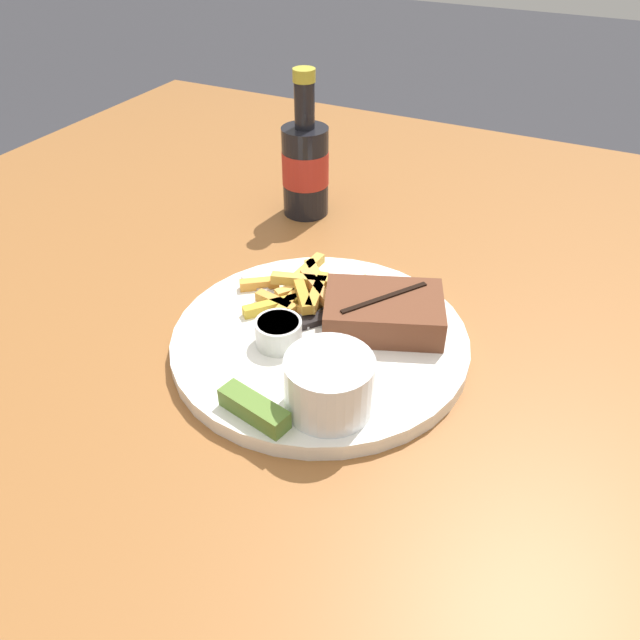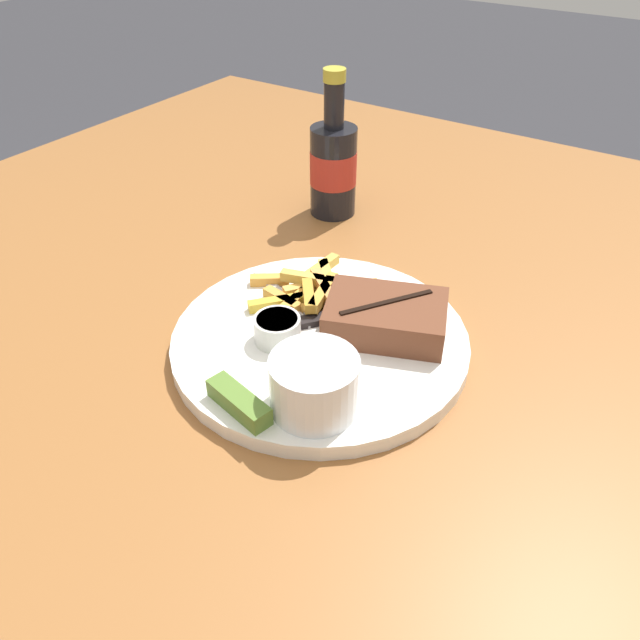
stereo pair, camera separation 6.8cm
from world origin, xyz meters
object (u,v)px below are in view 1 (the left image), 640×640
object	(u,v)px
dipping_sauce_cup	(279,331)
pickle_spear	(253,408)
beer_bottle	(305,165)
knife_utensil	(346,312)
steak_portion	(384,312)
fork_utensil	(274,298)
dinner_plate	(320,341)
coleslaw_cup	(329,382)

from	to	relation	value
dipping_sauce_cup	pickle_spear	bearing A→B (deg)	-73.47
pickle_spear	beer_bottle	size ratio (longest dim) A/B	0.37
knife_utensil	dipping_sauce_cup	bearing A→B (deg)	-169.52
steak_portion	fork_utensil	xyz separation A→B (m)	(-0.14, -0.01, -0.02)
dinner_plate	beer_bottle	xyz separation A→B (m)	(-0.17, 0.28, 0.07)
knife_utensil	dinner_plate	bearing A→B (deg)	-153.06
dinner_plate	dipping_sauce_cup	world-z (taller)	dipping_sauce_cup
coleslaw_cup	dipping_sauce_cup	size ratio (longest dim) A/B	1.68
dinner_plate	knife_utensil	size ratio (longest dim) A/B	2.35
fork_utensil	beer_bottle	world-z (taller)	beer_bottle
steak_portion	dipping_sauce_cup	distance (m)	0.12
steak_portion	coleslaw_cup	size ratio (longest dim) A/B	1.80
steak_portion	coleslaw_cup	world-z (taller)	coleslaw_cup
fork_utensil	dinner_plate	bearing A→B (deg)	0.00
dinner_plate	steak_portion	xyz separation A→B (m)	(0.06, 0.05, 0.03)
dipping_sauce_cup	pickle_spear	size ratio (longest dim) A/B	0.65
pickle_spear	beer_bottle	xyz separation A→B (m)	(-0.16, 0.42, 0.05)
pickle_spear	fork_utensil	bearing A→B (deg)	114.01
dipping_sauce_cup	knife_utensil	size ratio (longest dim) A/B	0.36
coleslaw_cup	dipping_sauce_cup	world-z (taller)	coleslaw_cup
dinner_plate	fork_utensil	xyz separation A→B (m)	(-0.08, 0.04, 0.01)
dinner_plate	dipping_sauce_cup	size ratio (longest dim) A/B	6.48
fork_utensil	knife_utensil	bearing A→B (deg)	31.42
dinner_plate	steak_portion	world-z (taller)	steak_portion
steak_portion	beer_bottle	distance (m)	0.33
steak_portion	beer_bottle	xyz separation A→B (m)	(-0.22, 0.24, 0.04)
steak_portion	knife_utensil	distance (m)	0.05
coleslaw_cup	pickle_spear	size ratio (longest dim) A/B	1.10
coleslaw_cup	fork_utensil	size ratio (longest dim) A/B	0.67
dinner_plate	steak_portion	bearing A→B (deg)	39.83
coleslaw_cup	fork_utensil	world-z (taller)	coleslaw_cup
steak_portion	coleslaw_cup	xyz separation A→B (m)	(0.00, -0.14, 0.01)
dipping_sauce_cup	coleslaw_cup	bearing A→B (deg)	-34.68
dipping_sauce_cup	beer_bottle	distance (m)	0.35
knife_utensil	beer_bottle	xyz separation A→B (m)	(-0.17, 0.24, 0.05)
steak_portion	dipping_sauce_cup	xyz separation A→B (m)	(-0.09, -0.08, -0.00)
coleslaw_cup	knife_utensil	world-z (taller)	coleslaw_cup
coleslaw_cup	beer_bottle	bearing A→B (deg)	120.33
pickle_spear	fork_utensil	world-z (taller)	pickle_spear
coleslaw_cup	pickle_spear	bearing A→B (deg)	-143.57
pickle_spear	knife_utensil	size ratio (longest dim) A/B	0.56
dipping_sauce_cup	fork_utensil	world-z (taller)	dipping_sauce_cup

